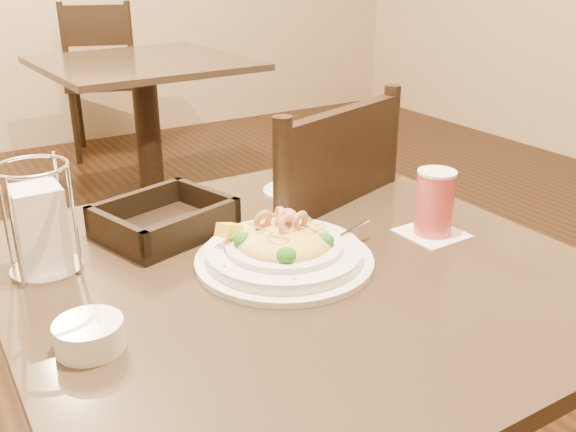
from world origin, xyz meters
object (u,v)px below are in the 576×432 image
drink_glass (434,203)px  napkin_caddy (40,226)px  dining_chair_far (103,76)px  side_plate (296,191)px  main_table (294,378)px  background_table (146,107)px  butter_ramekin (89,335)px  dining_chair_near (291,278)px  bread_basket (164,222)px  pasta_bowl (284,249)px

drink_glass → napkin_caddy: (-0.63, 0.22, 0.02)m
dining_chair_far → side_plate: dining_chair_far is taller
main_table → drink_glass: 0.40m
background_table → butter_ramekin: 2.40m
napkin_caddy → butter_ramekin: bearing=-90.4°
dining_chair_near → side_plate: (-0.01, -0.03, 0.22)m
background_table → dining_chair_near: size_ratio=1.02×
napkin_caddy → butter_ramekin: size_ratio=2.02×
background_table → dining_chair_far: dining_chair_far is taller
bread_basket → side_plate: 0.32m
main_table → background_table: bearing=76.6°
side_plate → butter_ramekin: (-0.53, -0.35, 0.02)m
butter_ramekin → drink_glass: bearing=3.3°
background_table → drink_glass: bearing=-96.2°
pasta_bowl → butter_ramekin: bearing=-167.5°
dining_chair_far → napkin_caddy: dining_chair_far is taller
drink_glass → dining_chair_far: bearing=84.5°
background_table → pasta_bowl: size_ratio=2.91×
background_table → drink_glass: 2.22m
background_table → dining_chair_near: bearing=-100.0°
butter_ramekin → bread_basket: bearing=53.4°
main_table → drink_glass: size_ratio=7.44×
dining_chair_near → pasta_bowl: (-0.20, -0.30, 0.25)m
drink_glass → butter_ramekin: 0.63m
pasta_bowl → drink_glass: bearing=-7.7°
dining_chair_near → pasta_bowl: dining_chair_near is taller
main_table → drink_glass: drink_glass is taller
dining_chair_near → bread_basket: dining_chair_near is taller
background_table → napkin_caddy: napkin_caddy is taller
dining_chair_far → butter_ramekin: 3.27m
background_table → butter_ramekin: butter_ramekin is taller
pasta_bowl → bread_basket: size_ratio=1.27×
background_table → bread_basket: (-0.65, -1.93, 0.25)m
dining_chair_near → butter_ramekin: 0.70m
drink_glass → bread_basket: 0.49m
dining_chair_near → napkin_caddy: 0.63m
main_table → napkin_caddy: (-0.35, 0.19, 0.30)m
dining_chair_far → bread_basket: dining_chair_far is taller
bread_basket → butter_ramekin: bread_basket is taller
background_table → dining_chair_near: dining_chair_near is taller
drink_glass → pasta_bowl: bearing=172.3°
dining_chair_near → bread_basket: bearing=-4.4°
dining_chair_near → dining_chair_far: 2.78m
dining_chair_near → pasta_bowl: 0.44m
dining_chair_far → napkin_caddy: (-0.93, -2.87, 0.30)m
dining_chair_near → side_plate: bearing=60.5°
side_plate → main_table: bearing=-122.8°
dining_chair_far → bread_basket: size_ratio=3.61×
main_table → pasta_bowl: bearing=133.2°
main_table → napkin_caddy: size_ratio=4.98×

